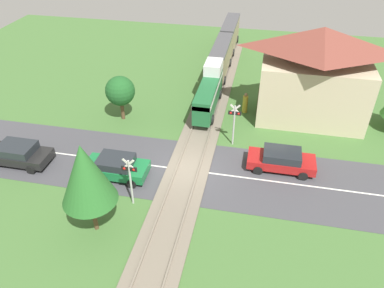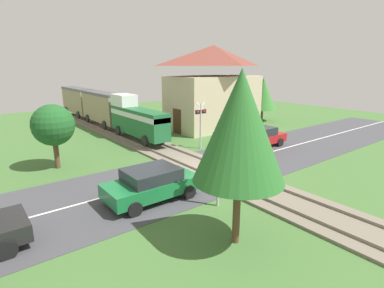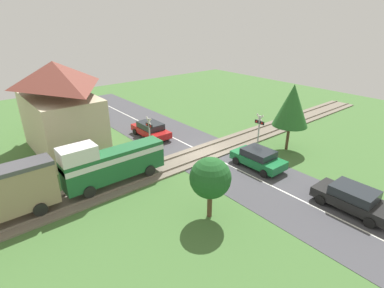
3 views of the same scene
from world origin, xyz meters
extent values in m
plane|color=#426B33|center=(0.00, 0.00, 0.00)|extent=(60.00, 60.00, 0.00)
cube|color=#424247|center=(0.00, 0.00, 0.01)|extent=(48.00, 6.40, 0.02)
cube|color=silver|center=(0.00, 0.00, 0.02)|extent=(48.00, 0.12, 0.00)
cube|color=#756B5B|center=(0.00, 0.00, 0.06)|extent=(2.80, 48.00, 0.12)
cube|color=slate|center=(-0.72, 0.00, 0.18)|extent=(0.10, 48.00, 0.12)
cube|color=slate|center=(0.72, 0.00, 0.18)|extent=(0.10, 48.00, 0.12)
cube|color=#1E6033|center=(0.00, 7.86, 1.57)|extent=(1.35, 6.73, 1.90)
cube|color=silver|center=(0.00, 7.86, 2.09)|extent=(1.37, 6.73, 0.36)
cube|color=silver|center=(0.00, 10.14, 2.97)|extent=(1.35, 2.15, 0.90)
cylinder|color=black|center=(-0.72, 5.70, 0.62)|extent=(0.14, 0.76, 0.76)
cylinder|color=black|center=(0.72, 5.70, 0.62)|extent=(0.14, 0.76, 0.76)
cylinder|color=black|center=(-0.72, 10.01, 0.62)|extent=(0.14, 0.76, 0.76)
cylinder|color=black|center=(0.72, 10.01, 0.62)|extent=(0.14, 0.76, 0.76)
cylinder|color=black|center=(-0.72, 12.81, 0.62)|extent=(0.14, 0.76, 0.76)
cylinder|color=black|center=(0.72, 12.81, 0.62)|extent=(0.14, 0.76, 0.76)
cube|color=#197038|center=(-4.35, -1.44, 0.60)|extent=(4.03, 1.87, 0.60)
cube|color=#23282D|center=(-4.35, -1.44, 1.16)|extent=(2.21, 1.72, 0.51)
cylinder|color=black|center=(-3.04, -0.51, 0.30)|extent=(0.60, 0.18, 0.60)
cylinder|color=black|center=(-3.04, -2.37, 0.30)|extent=(0.60, 0.18, 0.60)
cylinder|color=black|center=(-5.65, -0.51, 0.30)|extent=(0.60, 0.18, 0.60)
cylinder|color=black|center=(-5.65, -2.37, 0.30)|extent=(0.60, 0.18, 0.60)
cube|color=#A81919|center=(5.93, 1.44, 0.59)|extent=(4.36, 1.79, 0.57)
cube|color=#23282D|center=(5.93, 1.44, 1.14)|extent=(2.40, 1.65, 0.54)
cylinder|color=black|center=(4.51, 0.54, 0.30)|extent=(0.60, 0.18, 0.60)
cylinder|color=black|center=(4.51, 2.34, 0.30)|extent=(0.60, 0.18, 0.60)
cylinder|color=black|center=(7.35, 0.54, 0.30)|extent=(0.60, 0.18, 0.60)
cylinder|color=black|center=(7.35, 2.34, 0.30)|extent=(0.60, 0.18, 0.60)
cube|color=black|center=(-11.27, -1.44, 0.59)|extent=(4.28, 1.89, 0.57)
cube|color=#23282D|center=(-11.27, -1.44, 1.14)|extent=(2.35, 1.74, 0.55)
cylinder|color=black|center=(-9.88, -0.49, 0.30)|extent=(0.60, 0.18, 0.60)
cylinder|color=black|center=(-9.88, -2.39, 0.30)|extent=(0.60, 0.18, 0.60)
cylinder|color=black|center=(-12.67, -0.49, 0.30)|extent=(0.60, 0.18, 0.60)
cylinder|color=black|center=(-12.67, -2.39, 0.30)|extent=(0.60, 0.18, 0.60)
cylinder|color=#B7B7B7|center=(-2.52, -3.63, 1.58)|extent=(0.12, 0.12, 3.15)
cube|color=black|center=(-2.52, -3.63, 2.58)|extent=(0.90, 0.08, 0.28)
sphere|color=red|center=(-2.79, -3.63, 2.58)|extent=(0.18, 0.18, 0.18)
sphere|color=red|center=(-2.25, -3.63, 2.58)|extent=(0.18, 0.18, 0.18)
cube|color=silver|center=(-2.52, -3.63, 2.90)|extent=(0.72, 0.04, 0.72)
cube|color=silver|center=(-2.52, -3.63, 2.90)|extent=(0.72, 0.04, 0.72)
cylinder|color=#B7B7B7|center=(2.52, 3.63, 1.58)|extent=(0.12, 0.12, 3.15)
cube|color=black|center=(2.52, 3.63, 2.58)|extent=(0.90, 0.08, 0.28)
sphere|color=red|center=(2.79, 3.63, 2.58)|extent=(0.18, 0.18, 0.18)
sphere|color=red|center=(2.25, 3.63, 2.58)|extent=(0.18, 0.18, 0.18)
cube|color=silver|center=(2.52, 3.63, 2.90)|extent=(0.72, 0.04, 0.72)
cube|color=silver|center=(2.52, 3.63, 2.90)|extent=(0.72, 0.04, 0.72)
cube|color=#C6B793|center=(7.96, 8.50, 2.36)|extent=(7.98, 4.63, 4.71)
pyramid|color=brown|center=(7.96, 8.50, 6.46)|extent=(8.62, 5.00, 1.75)
cube|color=#472D1E|center=(3.95, 8.50, 1.05)|extent=(0.06, 1.10, 2.10)
cylinder|color=gold|center=(2.95, 8.45, 0.73)|extent=(0.43, 0.43, 1.46)
sphere|color=#936B4C|center=(2.95, 8.45, 1.59)|extent=(0.27, 0.27, 0.27)
cylinder|color=brown|center=(14.45, 8.07, 0.59)|extent=(0.24, 0.24, 1.18)
cone|color=#387A33|center=(14.45, 8.07, 2.81)|extent=(2.72, 2.72, 3.26)
cylinder|color=brown|center=(-6.46, 5.41, 0.75)|extent=(0.28, 0.28, 1.50)
sphere|color=#1E5623|center=(-6.46, 5.41, 2.47)|extent=(2.28, 2.28, 2.28)
cylinder|color=brown|center=(-3.83, -5.91, 1.08)|extent=(0.24, 0.24, 2.15)
cone|color=#286628|center=(-3.83, -5.91, 3.86)|extent=(2.85, 2.85, 3.42)
camera|label=1|loc=(4.15, -18.70, 15.53)|focal=35.00mm
camera|label=2|loc=(-10.31, -11.93, 5.63)|focal=28.00mm
camera|label=3|loc=(-16.65, 15.10, 10.48)|focal=28.00mm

